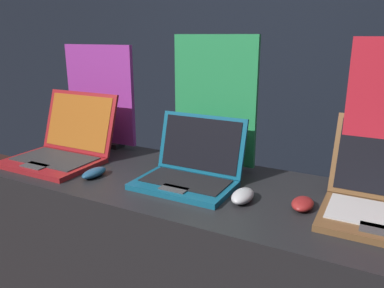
% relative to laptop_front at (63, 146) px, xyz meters
% --- Properties ---
extents(wall_back, '(8.00, 0.05, 2.80)m').
position_rel_laptop_front_xyz_m(wall_back, '(0.62, 1.75, 0.42)').
color(wall_back, black).
rests_on(wall_back, ground_plane).
extents(display_counter, '(1.73, 0.59, 0.91)m').
position_rel_laptop_front_xyz_m(display_counter, '(0.62, 0.03, -0.52)').
color(display_counter, black).
rests_on(display_counter, ground_plane).
extents(laptop_front, '(0.39, 0.37, 0.28)m').
position_rel_laptop_front_xyz_m(laptop_front, '(0.00, 0.00, 0.00)').
color(laptop_front, maroon).
rests_on(laptop_front, display_counter).
extents(mouse_front, '(0.06, 0.12, 0.03)m').
position_rel_laptop_front_xyz_m(mouse_front, '(0.26, -0.09, -0.05)').
color(mouse_front, navy).
rests_on(mouse_front, display_counter).
extents(promo_stand_front, '(0.39, 0.07, 0.49)m').
position_rel_laptop_front_xyz_m(promo_stand_front, '(0.00, 0.26, 0.17)').
color(promo_stand_front, black).
rests_on(promo_stand_front, display_counter).
extents(laptop_middle, '(0.35, 0.29, 0.24)m').
position_rel_laptop_front_xyz_m(laptop_middle, '(0.61, 0.03, -0.01)').
color(laptop_middle, '#0F5170').
rests_on(laptop_middle, display_counter).
extents(mouse_middle, '(0.07, 0.12, 0.04)m').
position_rel_laptop_front_xyz_m(mouse_middle, '(0.84, -0.04, -0.05)').
color(mouse_middle, '#B2B2B7').
rests_on(mouse_middle, display_counter).
extents(promo_stand_middle, '(0.35, 0.07, 0.53)m').
position_rel_laptop_front_xyz_m(promo_stand_middle, '(0.61, 0.23, 0.19)').
color(promo_stand_middle, black).
rests_on(promo_stand_middle, display_counter).
extents(laptop_back, '(0.33, 0.37, 0.27)m').
position_rel_laptop_front_xyz_m(laptop_back, '(1.25, 0.07, -0.00)').
color(laptop_back, brown).
rests_on(laptop_back, display_counter).
extents(mouse_back, '(0.07, 0.10, 0.03)m').
position_rel_laptop_front_xyz_m(mouse_back, '(1.03, 0.00, -0.05)').
color(mouse_back, maroon).
rests_on(mouse_back, display_counter).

